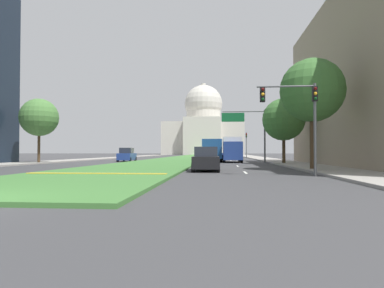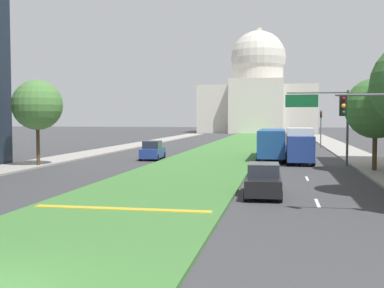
{
  "view_description": "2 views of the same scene",
  "coord_description": "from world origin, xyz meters",
  "px_view_note": "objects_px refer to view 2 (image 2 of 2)",
  "views": [
    {
      "loc": [
        6.88,
        -7.82,
        1.39
      ],
      "look_at": [
        1.92,
        51.22,
        2.7
      ],
      "focal_mm": 31.08,
      "sensor_mm": 36.0,
      "label": 1
    },
    {
      "loc": [
        6.8,
        -9.55,
        4.09
      ],
      "look_at": [
        -2.13,
        38.4,
        1.48
      ],
      "focal_mm": 45.04,
      "sensor_mm": 36.0,
      "label": 2
    }
  ],
  "objects_px": {
    "sedan_lead_stopped": "(264,181)",
    "street_tree_left_mid": "(37,105)",
    "capitol_building": "(258,92)",
    "sedan_midblock": "(153,151)",
    "box_truck_delivery": "(300,145)",
    "city_bus": "(272,142)",
    "sedan_distant": "(277,146)",
    "street_tree_right_mid": "(375,108)",
    "overhead_guide_sign": "(324,112)",
    "traffic_light_far_right": "(321,124)"
  },
  "relations": [
    {
      "from": "street_tree_right_mid",
      "to": "sedan_midblock",
      "type": "xyz_separation_m",
      "value": [
        -19.5,
        7.72,
        -3.96
      ]
    },
    {
      "from": "overhead_guide_sign",
      "to": "sedan_midblock",
      "type": "distance_m",
      "value": 16.85
    },
    {
      "from": "capitol_building",
      "to": "street_tree_right_mid",
      "type": "bearing_deg",
      "value": -82.34
    },
    {
      "from": "street_tree_right_mid",
      "to": "street_tree_left_mid",
      "type": "bearing_deg",
      "value": -178.01
    },
    {
      "from": "capitol_building",
      "to": "box_truck_delivery",
      "type": "distance_m",
      "value": 97.14
    },
    {
      "from": "sedan_lead_stopped",
      "to": "city_bus",
      "type": "xyz_separation_m",
      "value": [
        0.0,
        23.03,
        0.97
      ]
    },
    {
      "from": "traffic_light_far_right",
      "to": "sedan_lead_stopped",
      "type": "height_order",
      "value": "traffic_light_far_right"
    },
    {
      "from": "sedan_lead_stopped",
      "to": "box_truck_delivery",
      "type": "distance_m",
      "value": 19.15
    },
    {
      "from": "capitol_building",
      "to": "overhead_guide_sign",
      "type": "height_order",
      "value": "capitol_building"
    },
    {
      "from": "capitol_building",
      "to": "sedan_lead_stopped",
      "type": "relative_size",
      "value": 7.14
    },
    {
      "from": "overhead_guide_sign",
      "to": "sedan_midblock",
      "type": "height_order",
      "value": "overhead_guide_sign"
    },
    {
      "from": "sedan_lead_stopped",
      "to": "sedan_midblock",
      "type": "height_order",
      "value": "sedan_midblock"
    },
    {
      "from": "capitol_building",
      "to": "sedan_distant",
      "type": "relative_size",
      "value": 7.11
    },
    {
      "from": "overhead_guide_sign",
      "to": "box_truck_delivery",
      "type": "height_order",
      "value": "overhead_guide_sign"
    },
    {
      "from": "sedan_distant",
      "to": "box_truck_delivery",
      "type": "relative_size",
      "value": 0.72
    },
    {
      "from": "capitol_building",
      "to": "city_bus",
      "type": "height_order",
      "value": "capitol_building"
    },
    {
      "from": "traffic_light_far_right",
      "to": "street_tree_right_mid",
      "type": "distance_m",
      "value": 30.59
    },
    {
      "from": "overhead_guide_sign",
      "to": "sedan_lead_stopped",
      "type": "bearing_deg",
      "value": -104.39
    },
    {
      "from": "overhead_guide_sign",
      "to": "sedan_distant",
      "type": "bearing_deg",
      "value": 106.3
    },
    {
      "from": "sedan_distant",
      "to": "traffic_light_far_right",
      "type": "bearing_deg",
      "value": 63.18
    },
    {
      "from": "capitol_building",
      "to": "street_tree_left_mid",
      "type": "relative_size",
      "value": 4.51
    },
    {
      "from": "overhead_guide_sign",
      "to": "box_truck_delivery",
      "type": "bearing_deg",
      "value": 144.35
    },
    {
      "from": "street_tree_left_mid",
      "to": "street_tree_right_mid",
      "type": "distance_m",
      "value": 27.12
    },
    {
      "from": "box_truck_delivery",
      "to": "city_bus",
      "type": "distance_m",
      "value": 4.8
    },
    {
      "from": "capitol_building",
      "to": "traffic_light_far_right",
      "type": "relative_size",
      "value": 6.33
    },
    {
      "from": "street_tree_left_mid",
      "to": "street_tree_right_mid",
      "type": "xyz_separation_m",
      "value": [
        27.1,
        0.94,
        -0.36
      ]
    },
    {
      "from": "capitol_building",
      "to": "sedan_midblock",
      "type": "distance_m",
      "value": 95.42
    },
    {
      "from": "street_tree_left_mid",
      "to": "box_truck_delivery",
      "type": "relative_size",
      "value": 1.14
    },
    {
      "from": "box_truck_delivery",
      "to": "city_bus",
      "type": "xyz_separation_m",
      "value": [
        -2.55,
        4.07,
        0.09
      ]
    },
    {
      "from": "street_tree_left_mid",
      "to": "city_bus",
      "type": "distance_m",
      "value": 22.48
    },
    {
      "from": "capitol_building",
      "to": "traffic_light_far_right",
      "type": "height_order",
      "value": "capitol_building"
    },
    {
      "from": "city_bus",
      "to": "sedan_distant",
      "type": "bearing_deg",
      "value": 87.56
    },
    {
      "from": "sedan_lead_stopped",
      "to": "city_bus",
      "type": "distance_m",
      "value": 23.05
    },
    {
      "from": "sedan_midblock",
      "to": "city_bus",
      "type": "xyz_separation_m",
      "value": [
        11.64,
        2.44,
        0.9
      ]
    },
    {
      "from": "street_tree_right_mid",
      "to": "sedan_lead_stopped",
      "type": "distance_m",
      "value": 15.6
    },
    {
      "from": "street_tree_right_mid",
      "to": "sedan_distant",
      "type": "bearing_deg",
      "value": 111.71
    },
    {
      "from": "sedan_lead_stopped",
      "to": "street_tree_right_mid",
      "type": "bearing_deg",
      "value": 58.55
    },
    {
      "from": "capitol_building",
      "to": "sedan_distant",
      "type": "bearing_deg",
      "value": -85.71
    },
    {
      "from": "sedan_lead_stopped",
      "to": "street_tree_left_mid",
      "type": "bearing_deg",
      "value": 148.22
    },
    {
      "from": "overhead_guide_sign",
      "to": "sedan_distant",
      "type": "distance_m",
      "value": 15.2
    },
    {
      "from": "overhead_guide_sign",
      "to": "street_tree_right_mid",
      "type": "distance_m",
      "value": 5.78
    },
    {
      "from": "overhead_guide_sign",
      "to": "city_bus",
      "type": "distance_m",
      "value": 7.64
    },
    {
      "from": "box_truck_delivery",
      "to": "street_tree_right_mid",
      "type": "bearing_deg",
      "value": -48.91
    },
    {
      "from": "capitol_building",
      "to": "box_truck_delivery",
      "type": "relative_size",
      "value": 5.15
    },
    {
      "from": "traffic_light_far_right",
      "to": "street_tree_right_mid",
      "type": "bearing_deg",
      "value": -87.01
    },
    {
      "from": "street_tree_left_mid",
      "to": "sedan_lead_stopped",
      "type": "bearing_deg",
      "value": -31.78
    },
    {
      "from": "overhead_guide_sign",
      "to": "sedan_lead_stopped",
      "type": "relative_size",
      "value": 1.41
    },
    {
      "from": "traffic_light_far_right",
      "to": "city_bus",
      "type": "height_order",
      "value": "traffic_light_far_right"
    },
    {
      "from": "street_tree_right_mid",
      "to": "box_truck_delivery",
      "type": "xyz_separation_m",
      "value": [
        -5.32,
        6.1,
        -3.15
      ]
    },
    {
      "from": "sedan_distant",
      "to": "street_tree_right_mid",
      "type": "bearing_deg",
      "value": -68.29
    }
  ]
}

